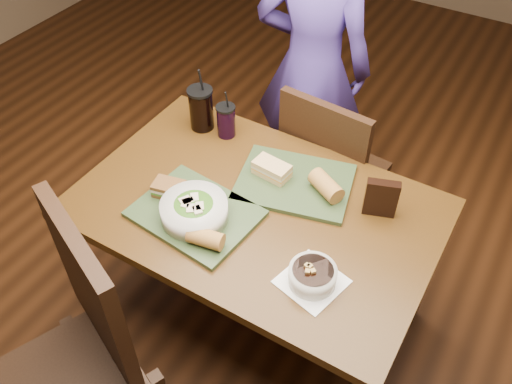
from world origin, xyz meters
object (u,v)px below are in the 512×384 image
at_px(sandwich_near, 169,189).
at_px(chip_bag, 381,198).
at_px(sandwich_far, 272,169).
at_px(baguette_near, 206,238).
at_px(chair_far, 328,170).
at_px(soup_bowl, 312,275).
at_px(tray_near, 195,214).
at_px(salad_bowl, 194,210).
at_px(baguette_far, 326,186).
at_px(cup_cola, 201,108).
at_px(tray_far, 294,183).
at_px(cup_berry, 226,121).
at_px(diner, 312,68).
at_px(dining_table, 256,222).
at_px(chair_near, 80,354).

xyz_separation_m(sandwich_near, chip_bag, (0.69, 0.32, 0.03)).
distance_m(sandwich_far, baguette_near, 0.41).
relative_size(chair_far, soup_bowl, 4.17).
xyz_separation_m(tray_near, salad_bowl, (0.01, -0.02, 0.05)).
distance_m(baguette_near, baguette_far, 0.49).
bearing_deg(cup_cola, salad_bowl, -57.82).
xyz_separation_m(tray_near, tray_far, (0.23, 0.32, 0.00)).
relative_size(soup_bowl, cup_berry, 1.03).
relative_size(sandwich_near, sandwich_far, 0.86).
bearing_deg(sandwich_near, diner, 86.06).
xyz_separation_m(dining_table, chair_near, (-0.22, -0.72, -0.06)).
height_order(salad_bowl, sandwich_near, salad_bowl).
bearing_deg(chip_bag, baguette_far, 166.45).
bearing_deg(chair_far, baguette_near, -96.71).
distance_m(chair_far, chip_bag, 0.58).
distance_m(tray_far, baguette_near, 0.44).
height_order(dining_table, baguette_far, baguette_far).
bearing_deg(cup_berry, salad_bowl, -69.82).
distance_m(tray_far, chip_bag, 0.33).
height_order(chair_far, cup_cola, cup_cola).
height_order(chair_far, soup_bowl, chair_far).
height_order(chair_far, tray_far, chair_far).
xyz_separation_m(tray_far, sandwich_near, (-0.36, -0.30, 0.04)).
relative_size(diner, sandwich_near, 12.37).
relative_size(diner, baguette_far, 11.34).
bearing_deg(cup_cola, baguette_near, -53.98).
bearing_deg(sandwich_far, chair_near, -102.50).
bearing_deg(sandwich_near, baguette_near, -27.04).
height_order(tray_far, salad_bowl, salad_bowl).
height_order(salad_bowl, sandwich_far, salad_bowl).
xyz_separation_m(salad_bowl, cup_cola, (-0.29, 0.46, 0.04)).
bearing_deg(chip_bag, chair_near, -143.15).
bearing_deg(cup_cola, cup_berry, 3.66).
relative_size(soup_bowl, chip_bag, 1.50).
relative_size(soup_bowl, baguette_far, 1.64).
bearing_deg(cup_cola, chair_near, -77.90).
xyz_separation_m(dining_table, soup_bowl, (0.33, -0.20, 0.13)).
xyz_separation_m(chair_near, sandwich_near, (-0.07, 0.60, 0.20)).
distance_m(diner, tray_far, 0.78).
height_order(chair_near, tray_far, chair_near).
bearing_deg(tray_far, salad_bowl, -121.88).
relative_size(cup_berry, chip_bag, 1.45).
bearing_deg(chip_bag, diner, 112.00).
relative_size(dining_table, chair_near, 1.21).
height_order(dining_table, chair_near, chair_near).
relative_size(dining_table, diner, 0.84).
xyz_separation_m(diner, tray_far, (0.29, -0.73, -0.02)).
xyz_separation_m(sandwich_near, sandwich_far, (0.27, 0.28, 0.00)).
height_order(diner, salad_bowl, diner).
bearing_deg(chair_near, cup_berry, 95.56).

